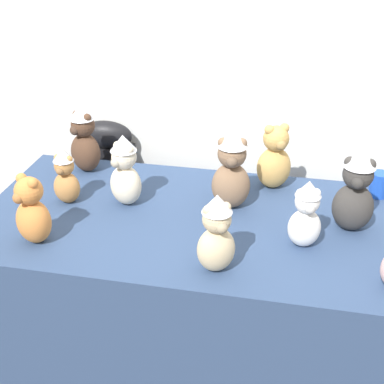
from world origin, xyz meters
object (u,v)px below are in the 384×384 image
Objects in this scene: teddy_bear_sand at (216,234)px; instrument_case at (111,201)px; teddy_bear_honey at (275,159)px; teddy_bear_charcoal at (355,191)px; teddy_bear_cream at (125,171)px; display_table at (192,293)px; party_cup_blue at (379,184)px; teddy_bear_snow at (306,215)px; teddy_bear_mocha at (231,170)px; teddy_bear_caramel at (65,177)px; teddy_bear_cocoa at (84,139)px; teddy_bear_ginger at (32,212)px.

instrument_case is at bearing 97.38° from teddy_bear_sand.
teddy_bear_honey is 0.87× the size of teddy_bear_charcoal.
teddy_bear_cream is 0.90× the size of teddy_bear_charcoal.
party_cup_blue reaches higher than display_table.
teddy_bear_honey is 0.47m from teddy_bear_snow.
teddy_bear_snow is (0.74, -0.17, -0.02)m from teddy_bear_cream.
teddy_bear_mocha reaches higher than instrument_case.
teddy_bear_charcoal is at bearing -70.61° from teddy_bear_honey.
teddy_bear_cream is 0.25m from teddy_bear_caramel.
display_table is 0.87m from teddy_bear_cocoa.
teddy_bear_honey reaches higher than teddy_bear_snow.
teddy_bear_snow reaches higher than party_cup_blue.
teddy_bear_honey is 0.85× the size of teddy_bear_mocha.
teddy_bear_cream is at bearing 176.24° from teddy_bear_honey.
teddy_bear_snow is 0.24m from teddy_bear_charcoal.
teddy_bear_ginger is (-0.99, -0.17, -0.00)m from teddy_bear_snow.
teddy_bear_sand reaches higher than teddy_bear_ginger.
teddy_bear_sand reaches higher than teddy_bear_caramel.
teddy_bear_mocha is at bearing 12.91° from teddy_bear_cocoa.
teddy_bear_caramel is 1.00m from teddy_bear_snow.
teddy_bear_sand is at bearing -132.72° from party_cup_blue.
teddy_bear_snow is 0.78× the size of teddy_bear_charcoal.
teddy_bear_caramel is 0.75× the size of teddy_bear_cocoa.
teddy_bear_mocha is at bearing -160.48° from party_cup_blue.
teddy_bear_mocha is at bearing 128.13° from teddy_bear_snow.
teddy_bear_ginger reaches higher than instrument_case.
display_table is 5.86× the size of teddy_bear_sand.
teddy_bear_cocoa is at bearing 152.22° from teddy_bear_honey.
teddy_bear_charcoal is (1.20, -0.54, 0.48)m from instrument_case.
teddy_bear_cocoa is 1.21× the size of teddy_bear_ginger.
teddy_bear_snow is at bearing 4.21° from teddy_bear_sand.
party_cup_blue is (1.34, 0.01, -0.11)m from teddy_bear_cocoa.
teddy_bear_cream is 0.44m from teddy_bear_mocha.
party_cup_blue is at bearing 29.51° from teddy_bear_cocoa.
teddy_bear_charcoal is (0.18, 0.15, 0.04)m from teddy_bear_snow.
teddy_bear_cream reaches higher than teddy_bear_ginger.
teddy_bear_snow is at bearing -3.06° from teddy_bear_caramel.
teddy_bear_cocoa reaches higher than teddy_bear_caramel.
teddy_bear_mocha reaches higher than display_table.
teddy_bear_ginger is at bearing -57.73° from teddy_bear_cocoa.
instrument_case is at bearing 117.98° from teddy_bear_ginger.
teddy_bear_cream is at bearing -14.28° from teddy_bear_cocoa.
party_cup_blue is at bearing 12.46° from teddy_bear_mocha.
teddy_bear_ginger is at bearing 145.53° from teddy_bear_sand.
teddy_bear_ginger is (-0.55, -0.28, 0.52)m from display_table.
display_table is 5.23× the size of teddy_bear_cocoa.
teddy_bear_charcoal reaches higher than party_cup_blue.
party_cup_blue is (1.06, 0.28, -0.10)m from teddy_bear_cream.
teddy_bear_cream is 1.10m from party_cup_blue.
party_cup_blue is at bearing 51.66° from teddy_bear_ginger.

